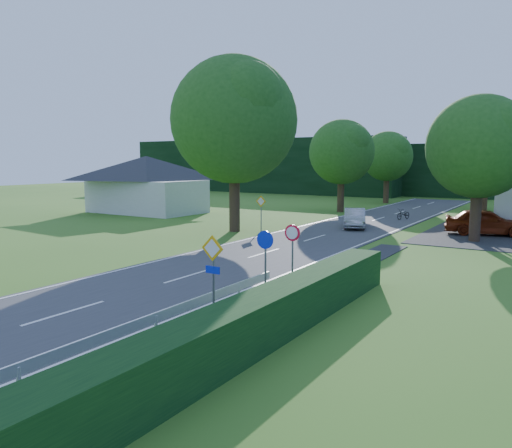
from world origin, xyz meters
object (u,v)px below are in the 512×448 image
Objects in this scene: motorcycle at (404,214)px; parked_car_red at (485,222)px; moving_car at (355,218)px; streetlight at (476,166)px.

motorcycle is 0.34× the size of parked_car_red.
motorcycle is at bearing 56.76° from moving_car.
moving_car is at bearing -179.20° from streetlight.
streetlight reaches higher than moving_car.
parked_car_red is at bearing 59.81° from streetlight.
moving_car is 8.45m from parked_car_red.
moving_car is 7.11m from motorcycle.
streetlight is 8.62m from moving_car.
streetlight is at bearing -30.33° from motorcycle.
motorcycle is at bearing 132.47° from streetlight.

